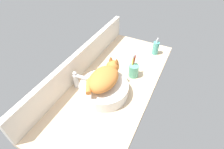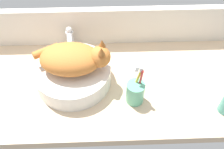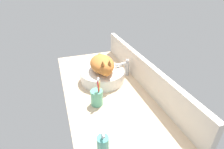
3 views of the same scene
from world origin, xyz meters
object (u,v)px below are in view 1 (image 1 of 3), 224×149
object	(u,v)px
faucet	(77,79)
sink_basin	(104,89)
toothbrush_cup	(133,70)
cat	(105,77)
soap_dispenser	(156,48)

from	to	relation	value
faucet	sink_basin	bearing A→B (deg)	-83.20
faucet	toothbrush_cup	world-z (taller)	toothbrush_cup
cat	faucet	distance (cm)	21.16
sink_basin	soap_dispenser	distance (cm)	63.85
cat	toothbrush_cup	bearing A→B (deg)	-24.13
cat	faucet	bearing A→B (deg)	100.68
sink_basin	faucet	bearing A→B (deg)	96.80
toothbrush_cup	cat	bearing A→B (deg)	155.87
soap_dispenser	sink_basin	bearing A→B (deg)	164.07
cat	toothbrush_cup	distance (cm)	28.27
faucet	toothbrush_cup	bearing A→B (deg)	-47.39
cat	faucet	world-z (taller)	cat
soap_dispenser	faucet	bearing A→B (deg)	149.73
cat	soap_dispenser	world-z (taller)	cat
cat	toothbrush_cup	size ratio (longest dim) A/B	1.72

